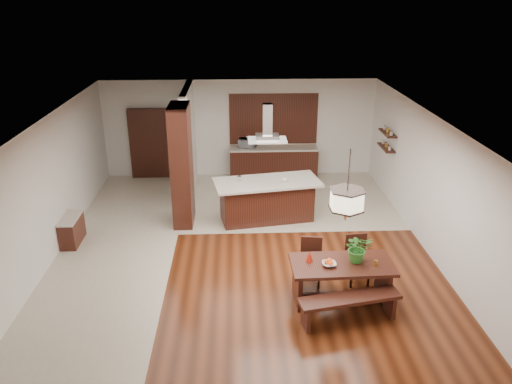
{
  "coord_description": "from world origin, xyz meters",
  "views": [
    {
      "loc": [
        -0.12,
        -9.93,
        5.33
      ],
      "look_at": [
        0.3,
        0.0,
        1.25
      ],
      "focal_mm": 35.0,
      "sensor_mm": 36.0,
      "label": 1
    }
  ],
  "objects_px": {
    "dining_chair_right": "(358,260)",
    "pendant_lantern": "(348,186)",
    "fruit_bowl": "(329,264)",
    "dining_table": "(341,273)",
    "hallway_console": "(72,230)",
    "foliage_plant": "(358,248)",
    "range_hood": "(267,123)",
    "microwave": "(247,143)",
    "dining_chair_left": "(311,263)",
    "island_cup": "(284,180)",
    "dining_bench": "(349,309)",
    "kitchen_island": "(267,200)"
  },
  "relations": [
    {
      "from": "hallway_console",
      "to": "fruit_bowl",
      "type": "xyz_separation_m",
      "value": [
        5.31,
        -2.51,
        0.48
      ]
    },
    {
      "from": "range_hood",
      "to": "microwave",
      "type": "bearing_deg",
      "value": 97.46
    },
    {
      "from": "hallway_console",
      "to": "microwave",
      "type": "height_order",
      "value": "microwave"
    },
    {
      "from": "dining_table",
      "to": "fruit_bowl",
      "type": "relative_size",
      "value": 7.43
    },
    {
      "from": "dining_table",
      "to": "range_hood",
      "type": "relative_size",
      "value": 2.06
    },
    {
      "from": "dining_bench",
      "to": "island_cup",
      "type": "distance_m",
      "value": 4.18
    },
    {
      "from": "dining_bench",
      "to": "island_cup",
      "type": "bearing_deg",
      "value": 100.42
    },
    {
      "from": "pendant_lantern",
      "to": "fruit_bowl",
      "type": "height_order",
      "value": "pendant_lantern"
    },
    {
      "from": "hallway_console",
      "to": "dining_table",
      "type": "xyz_separation_m",
      "value": [
        5.56,
        -2.43,
        0.25
      ]
    },
    {
      "from": "dining_table",
      "to": "island_cup",
      "type": "height_order",
      "value": "island_cup"
    },
    {
      "from": "dining_table",
      "to": "foliage_plant",
      "type": "height_order",
      "value": "foliage_plant"
    },
    {
      "from": "hallway_console",
      "to": "dining_bench",
      "type": "xyz_separation_m",
      "value": [
        5.58,
        -3.09,
        -0.07
      ]
    },
    {
      "from": "dining_bench",
      "to": "fruit_bowl",
      "type": "bearing_deg",
      "value": 114.41
    },
    {
      "from": "dining_chair_left",
      "to": "foliage_plant",
      "type": "xyz_separation_m",
      "value": [
        0.75,
        -0.49,
        0.57
      ]
    },
    {
      "from": "fruit_bowl",
      "to": "island_cup",
      "type": "bearing_deg",
      "value": 97.87
    },
    {
      "from": "island_cup",
      "to": "kitchen_island",
      "type": "bearing_deg",
      "value": 167.67
    },
    {
      "from": "dining_table",
      "to": "foliage_plant",
      "type": "relative_size",
      "value": 3.46
    },
    {
      "from": "kitchen_island",
      "to": "dining_chair_right",
      "type": "bearing_deg",
      "value": -71.53
    },
    {
      "from": "foliage_plant",
      "to": "island_cup",
      "type": "bearing_deg",
      "value": 106.86
    },
    {
      "from": "dining_bench",
      "to": "hallway_console",
      "type": "bearing_deg",
      "value": 150.99
    },
    {
      "from": "dining_table",
      "to": "foliage_plant",
      "type": "bearing_deg",
      "value": 11.31
    },
    {
      "from": "hallway_console",
      "to": "dining_chair_right",
      "type": "relative_size",
      "value": 0.92
    },
    {
      "from": "fruit_bowl",
      "to": "island_cup",
      "type": "xyz_separation_m",
      "value": [
        -0.48,
        3.45,
        0.3
      ]
    },
    {
      "from": "fruit_bowl",
      "to": "kitchen_island",
      "type": "height_order",
      "value": "kitchen_island"
    },
    {
      "from": "dining_bench",
      "to": "fruit_bowl",
      "type": "xyz_separation_m",
      "value": [
        -0.27,
        0.58,
        0.54
      ]
    },
    {
      "from": "hallway_console",
      "to": "range_hood",
      "type": "height_order",
      "value": "range_hood"
    },
    {
      "from": "kitchen_island",
      "to": "microwave",
      "type": "height_order",
      "value": "microwave"
    },
    {
      "from": "island_cup",
      "to": "microwave",
      "type": "distance_m",
      "value": 3.2
    },
    {
      "from": "dining_chair_left",
      "to": "island_cup",
      "type": "relative_size",
      "value": 7.71
    },
    {
      "from": "dining_bench",
      "to": "island_cup",
      "type": "xyz_separation_m",
      "value": [
        -0.74,
        4.03,
        0.84
      ]
    },
    {
      "from": "kitchen_island",
      "to": "microwave",
      "type": "xyz_separation_m",
      "value": [
        -0.39,
        3.0,
        0.55
      ]
    },
    {
      "from": "fruit_bowl",
      "to": "dining_chair_right",
      "type": "bearing_deg",
      "value": 43.08
    },
    {
      "from": "dining_table",
      "to": "hallway_console",
      "type": "bearing_deg",
      "value": 156.37
    },
    {
      "from": "hallway_console",
      "to": "range_hood",
      "type": "xyz_separation_m",
      "value": [
        4.42,
        1.03,
        2.15
      ]
    },
    {
      "from": "dining_chair_right",
      "to": "pendant_lantern",
      "type": "relative_size",
      "value": 0.73
    },
    {
      "from": "pendant_lantern",
      "to": "fruit_bowl",
      "type": "relative_size",
      "value": 5.26
    },
    {
      "from": "pendant_lantern",
      "to": "microwave",
      "type": "distance_m",
      "value": 6.74
    },
    {
      "from": "kitchen_island",
      "to": "range_hood",
      "type": "bearing_deg",
      "value": 79.82
    },
    {
      "from": "foliage_plant",
      "to": "pendant_lantern",
      "type": "bearing_deg",
      "value": -168.69
    },
    {
      "from": "pendant_lantern",
      "to": "foliage_plant",
      "type": "relative_size",
      "value": 2.45
    },
    {
      "from": "pendant_lantern",
      "to": "fruit_bowl",
      "type": "xyz_separation_m",
      "value": [
        -0.25,
        -0.08,
        -1.45
      ]
    },
    {
      "from": "range_hood",
      "to": "dining_bench",
      "type": "bearing_deg",
      "value": -74.38
    },
    {
      "from": "fruit_bowl",
      "to": "foliage_plant",
      "type": "bearing_deg",
      "value": 14.02
    },
    {
      "from": "kitchen_island",
      "to": "hallway_console",
      "type": "bearing_deg",
      "value": -177.11
    },
    {
      "from": "hallway_console",
      "to": "pendant_lantern",
      "type": "height_order",
      "value": "pendant_lantern"
    },
    {
      "from": "dining_chair_left",
      "to": "hallway_console",
      "type": "bearing_deg",
      "value": 167.97
    },
    {
      "from": "dining_bench",
      "to": "dining_chair_right",
      "type": "relative_size",
      "value": 1.85
    },
    {
      "from": "dining_chair_left",
      "to": "foliage_plant",
      "type": "relative_size",
      "value": 1.73
    },
    {
      "from": "dining_bench",
      "to": "pendant_lantern",
      "type": "xyz_separation_m",
      "value": [
        -0.02,
        0.66,
        2.0
      ]
    },
    {
      "from": "range_hood",
      "to": "microwave",
      "type": "relative_size",
      "value": 1.83
    }
  ]
}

